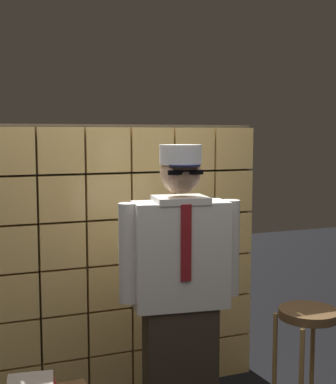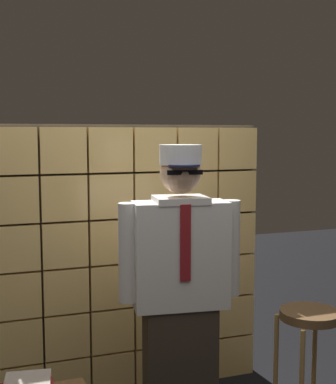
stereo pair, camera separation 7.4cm
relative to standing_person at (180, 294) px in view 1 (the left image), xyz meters
name	(u,v)px [view 1 (the left image)]	position (x,y,z in m)	size (l,w,h in m)	color
glass_block_wall	(108,264)	(-0.21, 0.75, 0.01)	(2.14, 0.10, 1.84)	#F2C672
standing_person	(180,294)	(0.00, 0.00, 0.00)	(0.68, 0.32, 1.70)	#382D23
bar_stool	(308,342)	(0.72, -0.17, -0.32)	(0.34, 0.34, 0.77)	brown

